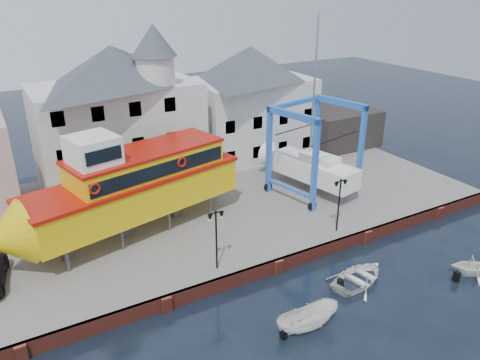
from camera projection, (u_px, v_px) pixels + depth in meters
ground at (278, 273)px, 31.65m from camera, size 140.00×140.00×0.00m
hardstanding at (207, 204)px, 40.24m from camera, size 44.00×22.00×1.00m
quay_wall at (277, 266)px, 31.53m from camera, size 44.00×0.47×1.00m
building_white_main at (119, 114)px, 41.23m from camera, size 14.00×8.30×14.00m
building_white_right at (250, 102)px, 48.28m from camera, size 12.00×8.00×11.20m
shed_dark at (335, 126)px, 52.63m from camera, size 8.00×7.00×4.00m
lamp_post_left at (216, 225)px, 29.14m from camera, size 1.12×0.32×4.20m
lamp_post_right at (340, 192)px, 33.66m from camera, size 1.12×0.32×4.20m
tour_boat at (121, 188)px, 32.82m from camera, size 18.85×8.51×7.99m
travel_lift at (306, 162)px, 41.24m from camera, size 7.89×10.11×14.81m
motorboat_a at (307, 329)px, 26.60m from camera, size 4.04×1.79×1.52m
motorboat_b at (359, 282)px, 30.70m from camera, size 5.05×4.08×0.93m
motorboat_c at (471, 274)px, 31.47m from camera, size 3.86×3.74×1.55m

